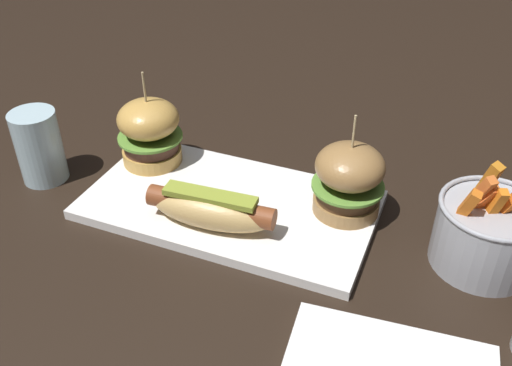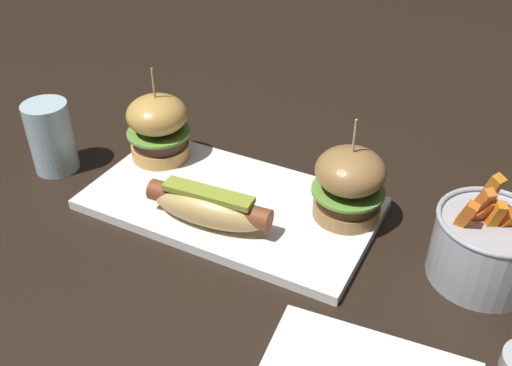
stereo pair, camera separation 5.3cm
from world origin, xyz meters
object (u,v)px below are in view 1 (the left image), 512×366
fries_bucket (487,233)px  slider_left (150,131)px  water_glass (39,147)px  slider_right (349,179)px  platter_main (230,205)px  hot_dog (208,208)px

fries_bucket → slider_left: bearing=176.6°
water_glass → slider_right: bearing=9.8°
platter_main → fries_bucket: fries_bucket is taller
hot_dog → fries_bucket: size_ratio=1.31×
slider_left → slider_right: size_ratio=1.01×
platter_main → slider_left: slider_left is taller
slider_right → water_glass: size_ratio=1.32×
slider_right → fries_bucket: (0.18, -0.02, -0.02)m
slider_left → hot_dog: bearing=-35.7°
hot_dog → water_glass: 0.28m
fries_bucket → slider_right: bearing=173.2°
hot_dog → slider_right: size_ratio=1.20×
fries_bucket → water_glass: 0.61m
slider_left → water_glass: 0.16m
hot_dog → platter_main: bearing=85.9°
slider_left → fries_bucket: (0.48, -0.03, -0.02)m
platter_main → slider_right: size_ratio=2.76×
water_glass → platter_main: bearing=7.0°
slider_left → fries_bucket: size_ratio=1.10×
slider_left → slider_right: bearing=-1.5°
platter_main → hot_dog: (-0.00, -0.06, 0.03)m
platter_main → water_glass: size_ratio=3.63×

